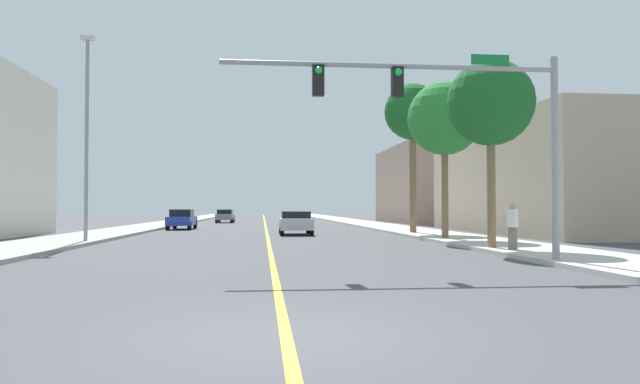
{
  "coord_description": "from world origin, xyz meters",
  "views": [
    {
      "loc": [
        -0.3,
        -7.25,
        1.62
      ],
      "look_at": [
        2.17,
        17.32,
        2.28
      ],
      "focal_mm": 32.43,
      "sensor_mm": 36.0,
      "label": 1
    }
  ],
  "objects_px": {
    "street_lamp": "(87,128)",
    "pedestrian": "(513,226)",
    "palm_far": "(413,113)",
    "car_gray": "(225,216)",
    "car_blue": "(182,219)",
    "traffic_signal_mast": "(452,107)",
    "car_silver": "(296,222)",
    "palm_near": "(491,104)",
    "palm_mid": "(445,119)"
  },
  "relations": [
    {
      "from": "street_lamp",
      "to": "car_gray",
      "type": "xyz_separation_m",
      "value": [
        3.88,
        35.24,
        -4.41
      ]
    },
    {
      "from": "palm_near",
      "to": "palm_mid",
      "type": "xyz_separation_m",
      "value": [
        0.32,
        6.41,
        0.41
      ]
    },
    {
      "from": "palm_mid",
      "to": "car_blue",
      "type": "xyz_separation_m",
      "value": [
        -14.62,
        16.35,
        -5.11
      ]
    },
    {
      "from": "palm_near",
      "to": "pedestrian",
      "type": "bearing_deg",
      "value": -73.17
    },
    {
      "from": "palm_far",
      "to": "car_blue",
      "type": "distance_m",
      "value": 18.92
    },
    {
      "from": "palm_near",
      "to": "pedestrian",
      "type": "height_order",
      "value": "palm_near"
    },
    {
      "from": "car_silver",
      "to": "pedestrian",
      "type": "height_order",
      "value": "pedestrian"
    },
    {
      "from": "car_silver",
      "to": "palm_far",
      "type": "bearing_deg",
      "value": -6.29
    },
    {
      "from": "car_gray",
      "to": "pedestrian",
      "type": "distance_m",
      "value": 44.0
    },
    {
      "from": "traffic_signal_mast",
      "to": "car_silver",
      "type": "distance_m",
      "value": 19.29
    },
    {
      "from": "street_lamp",
      "to": "pedestrian",
      "type": "distance_m",
      "value": 18.38
    },
    {
      "from": "traffic_signal_mast",
      "to": "palm_far",
      "type": "xyz_separation_m",
      "value": [
        3.62,
        17.83,
        2.78
      ]
    },
    {
      "from": "palm_near",
      "to": "car_gray",
      "type": "distance_m",
      "value": 43.14
    },
    {
      "from": "car_blue",
      "to": "car_gray",
      "type": "relative_size",
      "value": 1.07
    },
    {
      "from": "traffic_signal_mast",
      "to": "car_gray",
      "type": "height_order",
      "value": "traffic_signal_mast"
    },
    {
      "from": "car_blue",
      "to": "traffic_signal_mast",
      "type": "bearing_deg",
      "value": 112.5
    },
    {
      "from": "street_lamp",
      "to": "car_silver",
      "type": "height_order",
      "value": "street_lamp"
    },
    {
      "from": "traffic_signal_mast",
      "to": "car_silver",
      "type": "height_order",
      "value": "traffic_signal_mast"
    },
    {
      "from": "street_lamp",
      "to": "car_blue",
      "type": "relative_size",
      "value": 2.13
    },
    {
      "from": "palm_near",
      "to": "palm_mid",
      "type": "height_order",
      "value": "palm_mid"
    },
    {
      "from": "car_blue",
      "to": "pedestrian",
      "type": "bearing_deg",
      "value": 122.19
    },
    {
      "from": "street_lamp",
      "to": "car_silver",
      "type": "xyz_separation_m",
      "value": [
        9.73,
        7.81,
        -4.4
      ]
    },
    {
      "from": "palm_far",
      "to": "car_gray",
      "type": "xyz_separation_m",
      "value": [
        -12.76,
        28.26,
        -6.47
      ]
    },
    {
      "from": "palm_near",
      "to": "car_gray",
      "type": "bearing_deg",
      "value": 106.68
    },
    {
      "from": "palm_near",
      "to": "car_silver",
      "type": "distance_m",
      "value": 15.81
    },
    {
      "from": "traffic_signal_mast",
      "to": "car_silver",
      "type": "xyz_separation_m",
      "value": [
        -3.28,
        18.65,
        -3.68
      ]
    },
    {
      "from": "palm_near",
      "to": "palm_mid",
      "type": "bearing_deg",
      "value": 87.17
    },
    {
      "from": "palm_far",
      "to": "car_gray",
      "type": "bearing_deg",
      "value": 114.29
    },
    {
      "from": "pedestrian",
      "to": "traffic_signal_mast",
      "type": "bearing_deg",
      "value": 130.48
    },
    {
      "from": "palm_near",
      "to": "car_gray",
      "type": "height_order",
      "value": "palm_near"
    },
    {
      "from": "street_lamp",
      "to": "car_blue",
      "type": "xyz_separation_m",
      "value": [
        1.88,
        16.93,
        -4.38
      ]
    },
    {
      "from": "palm_near",
      "to": "palm_far",
      "type": "distance_m",
      "value": 12.94
    },
    {
      "from": "traffic_signal_mast",
      "to": "palm_mid",
      "type": "bearing_deg",
      "value": 73.04
    },
    {
      "from": "palm_near",
      "to": "car_silver",
      "type": "bearing_deg",
      "value": 115.29
    },
    {
      "from": "palm_far",
      "to": "car_blue",
      "type": "height_order",
      "value": "palm_far"
    },
    {
      "from": "palm_mid",
      "to": "car_silver",
      "type": "height_order",
      "value": "palm_mid"
    },
    {
      "from": "traffic_signal_mast",
      "to": "car_silver",
      "type": "relative_size",
      "value": 2.4
    },
    {
      "from": "traffic_signal_mast",
      "to": "street_lamp",
      "type": "xyz_separation_m",
      "value": [
        -13.01,
        10.84,
        0.72
      ]
    },
    {
      "from": "palm_mid",
      "to": "car_gray",
      "type": "distance_m",
      "value": 37.25
    },
    {
      "from": "palm_near",
      "to": "car_silver",
      "type": "relative_size",
      "value": 1.76
    },
    {
      "from": "palm_mid",
      "to": "palm_far",
      "type": "height_order",
      "value": "palm_far"
    },
    {
      "from": "palm_mid",
      "to": "car_blue",
      "type": "height_order",
      "value": "palm_mid"
    },
    {
      "from": "street_lamp",
      "to": "car_blue",
      "type": "bearing_deg",
      "value": 83.67
    },
    {
      "from": "car_silver",
      "to": "pedestrian",
      "type": "bearing_deg",
      "value": -64.77
    },
    {
      "from": "traffic_signal_mast",
      "to": "street_lamp",
      "type": "relative_size",
      "value": 1.04
    },
    {
      "from": "palm_near",
      "to": "pedestrian",
      "type": "distance_m",
      "value": 4.65
    },
    {
      "from": "palm_mid",
      "to": "car_silver",
      "type": "xyz_separation_m",
      "value": [
        -6.76,
        7.23,
        -5.14
      ]
    },
    {
      "from": "car_blue",
      "to": "car_silver",
      "type": "height_order",
      "value": "car_blue"
    },
    {
      "from": "traffic_signal_mast",
      "to": "street_lamp",
      "type": "distance_m",
      "value": 16.96
    },
    {
      "from": "palm_far",
      "to": "car_gray",
      "type": "relative_size",
      "value": 2.2
    }
  ]
}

